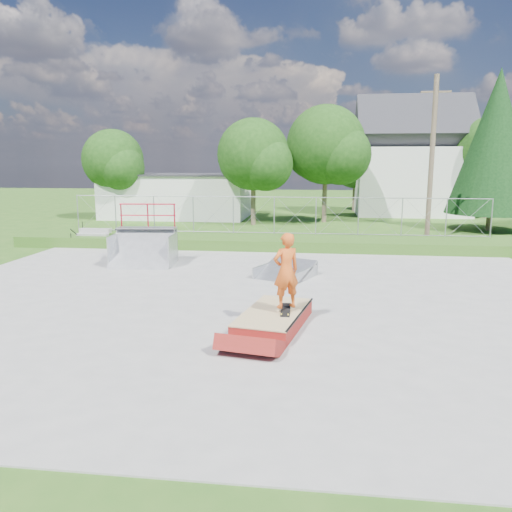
{
  "coord_description": "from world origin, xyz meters",
  "views": [
    {
      "loc": [
        2.1,
        -13.42,
        3.91
      ],
      "look_at": [
        0.25,
        1.42,
        1.1
      ],
      "focal_mm": 35.0,
      "sensor_mm": 36.0,
      "label": 1
    }
  ],
  "objects_px": {
    "grind_box": "(274,319)",
    "skater": "(286,274)",
    "quarter_pipe": "(142,236)",
    "flat_bank_ramp": "(285,271)"
  },
  "relations": [
    {
      "from": "grind_box",
      "to": "skater",
      "type": "bearing_deg",
      "value": 1.58
    },
    {
      "from": "quarter_pipe",
      "to": "skater",
      "type": "relative_size",
      "value": 1.29
    },
    {
      "from": "grind_box",
      "to": "flat_bank_ramp",
      "type": "bearing_deg",
      "value": 101.65
    },
    {
      "from": "quarter_pipe",
      "to": "skater",
      "type": "distance_m",
      "value": 8.95
    },
    {
      "from": "grind_box",
      "to": "flat_bank_ramp",
      "type": "relative_size",
      "value": 1.65
    },
    {
      "from": "skater",
      "to": "quarter_pipe",
      "type": "bearing_deg",
      "value": -78.67
    },
    {
      "from": "quarter_pipe",
      "to": "flat_bank_ramp",
      "type": "height_order",
      "value": "quarter_pipe"
    },
    {
      "from": "flat_bank_ramp",
      "to": "skater",
      "type": "relative_size",
      "value": 0.99
    },
    {
      "from": "flat_bank_ramp",
      "to": "skater",
      "type": "height_order",
      "value": "skater"
    },
    {
      "from": "grind_box",
      "to": "flat_bank_ramp",
      "type": "xyz_separation_m",
      "value": [
        -0.08,
        5.29,
        0.05
      ]
    }
  ]
}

